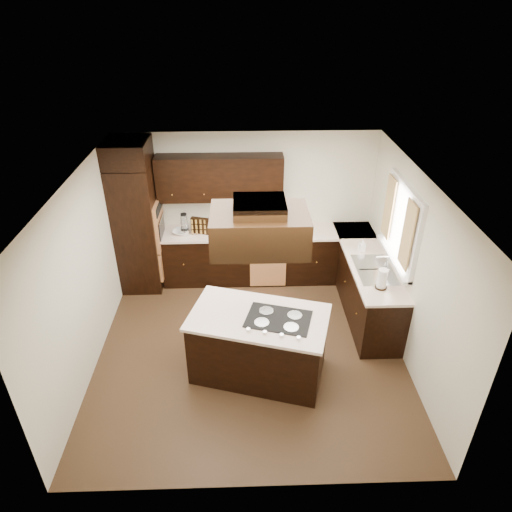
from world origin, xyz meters
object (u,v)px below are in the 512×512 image
island (259,346)px  range_hood (259,230)px  oven_column (138,228)px  spice_rack (201,226)px

island → range_hood: size_ratio=1.56×
oven_column → spice_rack: size_ratio=6.55×
island → spice_rack: bearing=127.3°
oven_column → spice_rack: oven_column is taller
oven_column → island: bearing=-49.2°
island → spice_rack: spice_rack is taller
island → spice_rack: (-0.86, 2.23, 0.61)m
oven_column → range_hood: (1.88, -2.25, 1.10)m
oven_column → island: 2.94m
island → range_hood: 1.72m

